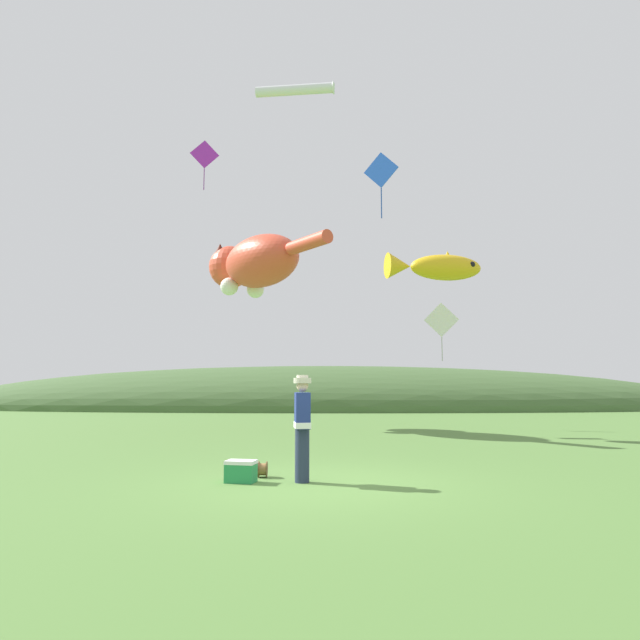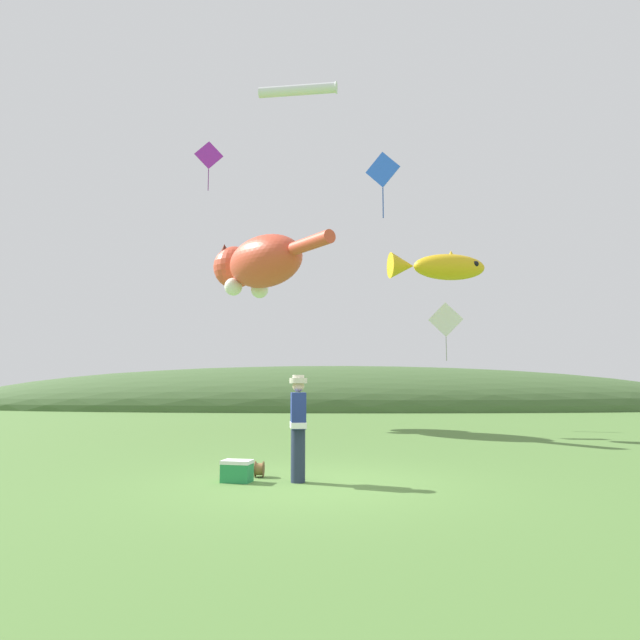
% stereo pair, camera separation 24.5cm
% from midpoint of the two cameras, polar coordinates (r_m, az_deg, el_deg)
% --- Properties ---
extents(ground_plane, '(120.00, 120.00, 0.00)m').
position_cam_midpoint_polar(ground_plane, '(9.63, -1.03, -16.13)').
color(ground_plane, '#517A38').
extents(distant_hill_ridge, '(51.26, 13.29, 5.53)m').
position_cam_midpoint_polar(distant_hill_ridge, '(38.03, 0.23, -8.79)').
color(distant_hill_ridge, '#426033').
rests_on(distant_hill_ridge, ground).
extents(festival_attendant, '(0.31, 0.45, 1.77)m').
position_cam_midpoint_polar(festival_attendant, '(9.71, -2.52, -10.36)').
color(festival_attendant, '#232D47').
rests_on(festival_attendant, ground).
extents(kite_spool, '(0.16, 0.27, 0.27)m').
position_cam_midpoint_polar(kite_spool, '(10.37, -6.45, -14.62)').
color(kite_spool, olive).
rests_on(kite_spool, ground).
extents(picnic_cooler, '(0.54, 0.41, 0.36)m').
position_cam_midpoint_polar(picnic_cooler, '(9.89, -8.64, -14.73)').
color(picnic_cooler, '#268C4C').
rests_on(picnic_cooler, ground).
extents(kite_giant_cat, '(4.98, 6.22, 2.24)m').
position_cam_midpoint_polar(kite_giant_cat, '(21.77, -6.94, 5.58)').
color(kite_giant_cat, '#E04C33').
extents(kite_fish_windsock, '(3.40, 1.47, 1.01)m').
position_cam_midpoint_polar(kite_fish_windsock, '(19.64, 11.12, 5.23)').
color(kite_fish_windsock, gold).
extents(kite_tube_streamer, '(2.81, 0.70, 0.44)m').
position_cam_midpoint_polar(kite_tube_streamer, '(21.60, -2.79, 22.00)').
color(kite_tube_streamer, white).
extents(kite_diamond_violet, '(1.13, 0.31, 2.06)m').
position_cam_midpoint_polar(kite_diamond_violet, '(24.28, -11.76, 15.87)').
color(kite_diamond_violet, purple).
extents(kite_diamond_white, '(1.28, 0.31, 2.21)m').
position_cam_midpoint_polar(kite_diamond_white, '(22.00, 11.73, -0.02)').
color(kite_diamond_white, white).
extents(kite_diamond_blue, '(0.97, 0.48, 1.97)m').
position_cam_midpoint_polar(kite_diamond_blue, '(17.09, 5.70, 14.63)').
color(kite_diamond_blue, blue).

